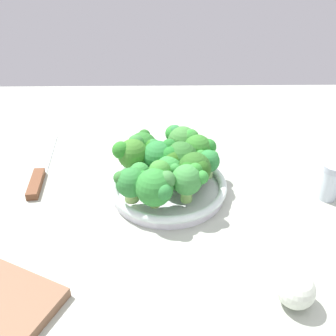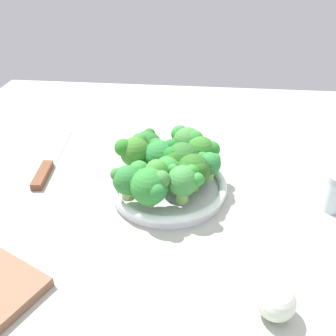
{
  "view_description": "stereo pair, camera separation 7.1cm",
  "coord_description": "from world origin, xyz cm",
  "px_view_note": "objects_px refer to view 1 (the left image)",
  "views": [
    {
      "loc": [
        -55.94,
        4.14,
        43.98
      ],
      "look_at": [
        3.9,
        3.22,
        5.81
      ],
      "focal_mm": 39.6,
      "sensor_mm": 36.0,
      "label": 1
    },
    {
      "loc": [
        -55.63,
        -2.94,
        43.98
      ],
      "look_at": [
        3.9,
        3.22,
        5.81
      ],
      "focal_mm": 39.6,
      "sensor_mm": 36.0,
      "label": 2
    }
  ],
  "objects_px": {
    "broccoli_floret_1": "(178,158)",
    "broccoli_floret_5": "(180,140)",
    "broccoli_floret_12": "(131,183)",
    "pepper_shaker": "(330,182)",
    "broccoli_floret_8": "(158,156)",
    "broccoli_floret_2": "(190,179)",
    "broccoli_floret_3": "(143,146)",
    "broccoli_floret_0": "(132,153)",
    "broccoli_floret_10": "(197,147)",
    "broccoli_floret_11": "(207,161)",
    "broccoli_floret_6": "(170,169)",
    "broccoli_floret_7": "(157,185)",
    "broccoli_floret_4": "(140,174)",
    "bowl": "(168,187)",
    "broccoli_floret_9": "(194,170)",
    "garlic_bulb": "(296,290)",
    "knife": "(40,172)"
  },
  "relations": [
    {
      "from": "broccoli_floret_10",
      "to": "broccoli_floret_11",
      "type": "xyz_separation_m",
      "value": [
        -0.04,
        -0.02,
        -0.01
      ]
    },
    {
      "from": "broccoli_floret_9",
      "to": "knife",
      "type": "height_order",
      "value": "broccoli_floret_9"
    },
    {
      "from": "broccoli_floret_6",
      "to": "broccoli_floret_9",
      "type": "height_order",
      "value": "broccoli_floret_9"
    },
    {
      "from": "broccoli_floret_0",
      "to": "broccoli_floret_7",
      "type": "height_order",
      "value": "broccoli_floret_7"
    },
    {
      "from": "bowl",
      "to": "broccoli_floret_3",
      "type": "bearing_deg",
      "value": 36.81
    },
    {
      "from": "broccoli_floret_1",
      "to": "broccoli_floret_2",
      "type": "xyz_separation_m",
      "value": [
        -0.08,
        -0.02,
        0.0
      ]
    },
    {
      "from": "broccoli_floret_7",
      "to": "bowl",
      "type": "bearing_deg",
      "value": -15.61
    },
    {
      "from": "broccoli_floret_2",
      "to": "broccoli_floret_3",
      "type": "xyz_separation_m",
      "value": [
        0.13,
        0.09,
        -0.01
      ]
    },
    {
      "from": "broccoli_floret_7",
      "to": "garlic_bulb",
      "type": "distance_m",
      "value": 0.27
    },
    {
      "from": "broccoli_floret_5",
      "to": "broccoli_floret_1",
      "type": "bearing_deg",
      "value": 174.03
    },
    {
      "from": "broccoli_floret_6",
      "to": "broccoli_floret_7",
      "type": "bearing_deg",
      "value": 159.42
    },
    {
      "from": "broccoli_floret_1",
      "to": "broccoli_floret_8",
      "type": "distance_m",
      "value": 0.04
    },
    {
      "from": "broccoli_floret_10",
      "to": "broccoli_floret_2",
      "type": "bearing_deg",
      "value": 169.37
    },
    {
      "from": "broccoli_floret_11",
      "to": "garlic_bulb",
      "type": "xyz_separation_m",
      "value": [
        -0.28,
        -0.09,
        -0.04
      ]
    },
    {
      "from": "broccoli_floret_2",
      "to": "broccoli_floret_7",
      "type": "bearing_deg",
      "value": 102.83
    },
    {
      "from": "broccoli_floret_8",
      "to": "pepper_shaker",
      "type": "xyz_separation_m",
      "value": [
        -0.05,
        -0.33,
        -0.03
      ]
    },
    {
      "from": "broccoli_floret_5",
      "to": "broccoli_floret_7",
      "type": "xyz_separation_m",
      "value": [
        -0.16,
        0.05,
        -0.0
      ]
    },
    {
      "from": "broccoli_floret_11",
      "to": "pepper_shaker",
      "type": "relative_size",
      "value": 0.78
    },
    {
      "from": "broccoli_floret_11",
      "to": "garlic_bulb",
      "type": "distance_m",
      "value": 0.3
    },
    {
      "from": "broccoli_floret_12",
      "to": "broccoli_floret_9",
      "type": "bearing_deg",
      "value": -71.27
    },
    {
      "from": "broccoli_floret_9",
      "to": "pepper_shaker",
      "type": "xyz_separation_m",
      "value": [
        0.0,
        -0.26,
        -0.03
      ]
    },
    {
      "from": "broccoli_floret_2",
      "to": "broccoli_floret_6",
      "type": "bearing_deg",
      "value": 34.85
    },
    {
      "from": "broccoli_floret_0",
      "to": "broccoli_floret_4",
      "type": "bearing_deg",
      "value": -159.31
    },
    {
      "from": "broccoli_floret_8",
      "to": "broccoli_floret_5",
      "type": "bearing_deg",
      "value": -38.84
    },
    {
      "from": "pepper_shaker",
      "to": "broccoli_floret_9",
      "type": "bearing_deg",
      "value": 90.09
    },
    {
      "from": "broccoli_floret_5",
      "to": "broccoli_floret_9",
      "type": "bearing_deg",
      "value": -168.63
    },
    {
      "from": "broccoli_floret_3",
      "to": "knife",
      "type": "distance_m",
      "value": 0.23
    },
    {
      "from": "broccoli_floret_9",
      "to": "broccoli_floret_10",
      "type": "height_order",
      "value": "broccoli_floret_10"
    },
    {
      "from": "broccoli_floret_11",
      "to": "knife",
      "type": "height_order",
      "value": "broccoli_floret_11"
    },
    {
      "from": "bowl",
      "to": "broccoli_floret_4",
      "type": "height_order",
      "value": "broccoli_floret_4"
    },
    {
      "from": "broccoli_floret_11",
      "to": "broccoli_floret_12",
      "type": "relative_size",
      "value": 0.89
    },
    {
      "from": "bowl",
      "to": "broccoli_floret_5",
      "type": "distance_m",
      "value": 0.11
    },
    {
      "from": "broccoli_floret_4",
      "to": "broccoli_floret_12",
      "type": "relative_size",
      "value": 0.77
    },
    {
      "from": "broccoli_floret_5",
      "to": "broccoli_floret_6",
      "type": "relative_size",
      "value": 1.23
    },
    {
      "from": "broccoli_floret_2",
      "to": "broccoli_floret_4",
      "type": "height_order",
      "value": "broccoli_floret_2"
    },
    {
      "from": "broccoli_floret_11",
      "to": "broccoli_floret_8",
      "type": "bearing_deg",
      "value": 81.94
    },
    {
      "from": "broccoli_floret_0",
      "to": "broccoli_floret_11",
      "type": "distance_m",
      "value": 0.15
    },
    {
      "from": "broccoli_floret_1",
      "to": "pepper_shaker",
      "type": "xyz_separation_m",
      "value": [
        -0.04,
        -0.29,
        -0.03
      ]
    },
    {
      "from": "broccoli_floret_6",
      "to": "garlic_bulb",
      "type": "xyz_separation_m",
      "value": [
        -0.25,
        -0.17,
        -0.04
      ]
    },
    {
      "from": "broccoli_floret_10",
      "to": "broccoli_floret_0",
      "type": "bearing_deg",
      "value": 101.43
    },
    {
      "from": "broccoli_floret_0",
      "to": "broccoli_floret_12",
      "type": "relative_size",
      "value": 1.14
    },
    {
      "from": "broccoli_floret_3",
      "to": "broccoli_floret_5",
      "type": "distance_m",
      "value": 0.08
    },
    {
      "from": "broccoli_floret_1",
      "to": "broccoli_floret_11",
      "type": "bearing_deg",
      "value": -91.49
    },
    {
      "from": "broccoli_floret_12",
      "to": "pepper_shaker",
      "type": "relative_size",
      "value": 0.88
    },
    {
      "from": "broccoli_floret_7",
      "to": "broccoli_floret_4",
      "type": "bearing_deg",
      "value": 28.91
    },
    {
      "from": "broccoli_floret_8",
      "to": "broccoli_floret_11",
      "type": "relative_size",
      "value": 1.22
    },
    {
      "from": "bowl",
      "to": "broccoli_floret_12",
      "type": "xyz_separation_m",
      "value": [
        -0.06,
        0.07,
        0.05
      ]
    },
    {
      "from": "bowl",
      "to": "broccoli_floret_2",
      "type": "height_order",
      "value": "broccoli_floret_2"
    },
    {
      "from": "broccoli_floret_1",
      "to": "broccoli_floret_5",
      "type": "height_order",
      "value": "broccoli_floret_5"
    },
    {
      "from": "broccoli_floret_2",
      "to": "broccoli_floret_1",
      "type": "bearing_deg",
      "value": 12.78
    }
  ]
}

